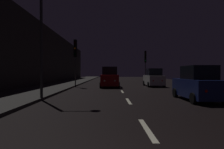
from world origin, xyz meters
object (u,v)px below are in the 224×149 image
at_px(traffic_light_far_right, 145,59).
at_px(car_approaching_headlights, 110,78).
at_px(traffic_light_far_left, 75,52).
at_px(streetlamp_overhead, 49,15).
at_px(car_parked_right_near, 198,85).
at_px(car_parked_right_far, 154,78).

relative_size(traffic_light_far_right, car_approaching_headlights, 1.17).
height_order(traffic_light_far_right, car_approaching_headlights, traffic_light_far_right).
bearing_deg(traffic_light_far_right, traffic_light_far_left, -41.93).
bearing_deg(streetlamp_overhead, car_parked_right_near, -1.45).
relative_size(traffic_light_far_right, car_parked_right_far, 1.26).
bearing_deg(traffic_light_far_left, car_parked_right_near, 46.36).
relative_size(streetlamp_overhead, car_approaching_headlights, 1.71).
xyz_separation_m(traffic_light_far_right, car_parked_right_far, (-0.80, -9.43, -2.82)).
bearing_deg(car_parked_right_far, traffic_light_far_right, -4.85).
xyz_separation_m(traffic_light_far_left, car_parked_right_near, (8.80, -10.13, -2.88)).
relative_size(traffic_light_far_right, streetlamp_overhead, 0.68).
bearing_deg(car_parked_right_near, car_parked_right_far, 0.00).
distance_m(traffic_light_far_left, car_approaching_headlights, 4.67).
height_order(streetlamp_overhead, car_approaching_headlights, streetlamp_overhead).
bearing_deg(streetlamp_overhead, traffic_light_far_left, 91.43).
relative_size(traffic_light_far_right, traffic_light_far_left, 0.99).
distance_m(traffic_light_far_right, car_parked_right_near, 20.72).
height_order(streetlamp_overhead, car_parked_right_far, streetlamp_overhead).
distance_m(car_approaching_headlights, car_parked_right_near, 11.29).
xyz_separation_m(car_approaching_headlights, car_parked_right_near, (5.05, -10.10, -0.10)).
xyz_separation_m(traffic_light_far_left, car_parked_right_far, (8.80, 0.94, -2.85)).
height_order(car_approaching_headlights, car_parked_right_near, car_approaching_headlights).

